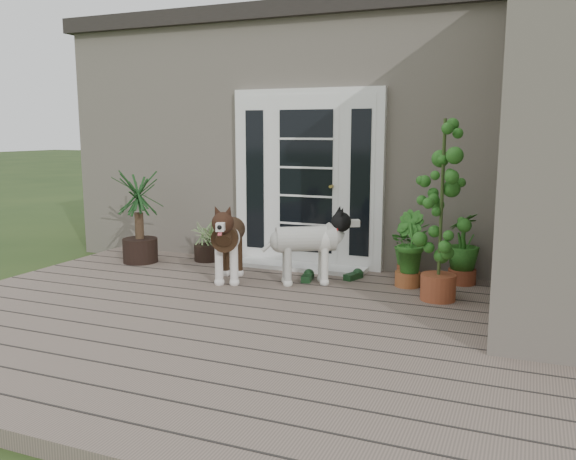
% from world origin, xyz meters
% --- Properties ---
extents(deck, '(6.20, 4.60, 0.12)m').
position_xyz_m(deck, '(0.00, 0.40, 0.06)').
color(deck, '#6B5B4C').
rests_on(deck, ground).
extents(house_main, '(7.40, 4.00, 3.10)m').
position_xyz_m(house_main, '(0.00, 4.65, 1.55)').
color(house_main, '#665E54').
rests_on(house_main, ground).
extents(roof_main, '(7.60, 4.20, 0.20)m').
position_xyz_m(roof_main, '(0.00, 4.65, 3.20)').
color(roof_main, '#2D2826').
rests_on(roof_main, house_main).
extents(door_unit, '(1.90, 0.14, 2.15)m').
position_xyz_m(door_unit, '(-0.20, 2.60, 1.19)').
color(door_unit, white).
rests_on(door_unit, deck).
extents(door_step, '(1.60, 0.40, 0.05)m').
position_xyz_m(door_step, '(-0.20, 2.40, 0.14)').
color(door_step, white).
rests_on(door_step, deck).
extents(brindle_dog, '(0.68, 1.00, 0.77)m').
position_xyz_m(brindle_dog, '(-0.72, 1.55, 0.50)').
color(brindle_dog, '#3E2716').
rests_on(brindle_dog, deck).
extents(white_dog, '(0.94, 0.76, 0.73)m').
position_xyz_m(white_dog, '(0.11, 1.74, 0.48)').
color(white_dog, white).
rests_on(white_dog, deck).
extents(spider_plant, '(0.54, 0.54, 0.57)m').
position_xyz_m(spider_plant, '(-1.47, 2.34, 0.40)').
color(spider_plant, '#88AB69').
rests_on(spider_plant, deck).
extents(yucca, '(0.86, 0.86, 1.20)m').
position_xyz_m(yucca, '(-2.21, 1.95, 0.72)').
color(yucca, black).
rests_on(yucca, deck).
extents(herb_a, '(0.63, 0.63, 0.56)m').
position_xyz_m(herb_a, '(1.09, 2.40, 0.40)').
color(herb_a, '#1C5F1B').
rests_on(herb_a, deck).
extents(herb_b, '(0.56, 0.56, 0.60)m').
position_xyz_m(herb_b, '(1.16, 2.06, 0.42)').
color(herb_b, '#1A5D1F').
rests_on(herb_b, deck).
extents(herb_c, '(0.55, 0.55, 0.64)m').
position_xyz_m(herb_c, '(1.69, 2.40, 0.44)').
color(herb_c, '#1B4D16').
rests_on(herb_c, deck).
extents(sapling, '(0.55, 0.55, 1.83)m').
position_xyz_m(sapling, '(1.54, 1.65, 1.03)').
color(sapling, '#24641C').
rests_on(sapling, deck).
extents(clog_left, '(0.19, 0.32, 0.09)m').
position_xyz_m(clog_left, '(0.08, 1.87, 0.17)').
color(clog_left, black).
rests_on(clog_left, deck).
extents(clog_right, '(0.23, 0.32, 0.09)m').
position_xyz_m(clog_right, '(0.54, 2.13, 0.16)').
color(clog_right, '#16371A').
rests_on(clog_right, deck).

